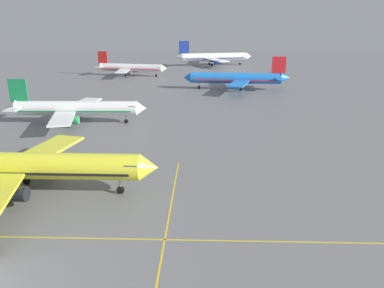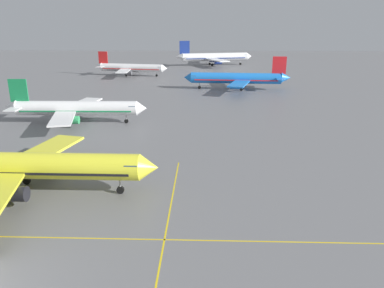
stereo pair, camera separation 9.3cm
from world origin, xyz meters
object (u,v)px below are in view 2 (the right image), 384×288
airliner_far_left_stand (237,78)px  airliner_third_row (75,108)px  airliner_far_right_stand (131,68)px  airliner_distant_taxiway (214,57)px  airliner_second_row (25,166)px

airliner_far_left_stand → airliner_third_row: bearing=-132.1°
airliner_third_row → airliner_far_right_stand: size_ratio=1.02×
airliner_far_right_stand → airliner_distant_taxiway: size_ratio=0.79×
airliner_third_row → airliner_distant_taxiway: (34.94, 117.07, 0.84)m
airliner_far_left_stand → airliner_distant_taxiway: 71.65m
airliner_distant_taxiway → airliner_third_row: bearing=-106.6°
airliner_far_left_stand → airliner_distant_taxiway: (-6.41, 71.36, 0.48)m
airliner_second_row → airliner_distant_taxiway: bearing=79.1°
airliner_third_row → airliner_far_left_stand: airliner_far_left_stand is taller
airliner_third_row → airliner_far_right_stand: airliner_third_row is taller
airliner_second_row → airliner_third_row: size_ratio=1.11×
airliner_second_row → airliner_far_right_stand: airliner_second_row is taller
airliner_second_row → airliner_third_row: bearing=98.2°
airliner_second_row → airliner_far_left_stand: bearing=66.5°
airliner_second_row → airliner_distant_taxiway: size_ratio=0.90×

